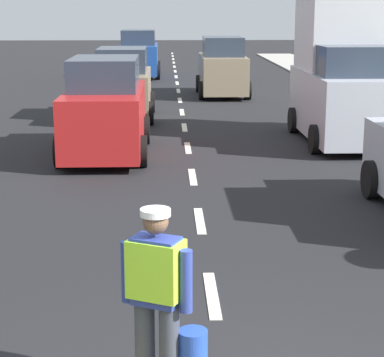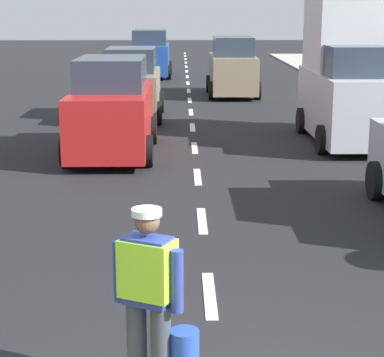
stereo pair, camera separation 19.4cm
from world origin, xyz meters
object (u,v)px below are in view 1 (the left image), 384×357
car_oncoming_third (139,55)px  car_oncoming_second (123,86)px  car_outgoing_far (222,69)px  delivery_truck (342,77)px  car_oncoming_lead (105,110)px  road_worker (159,292)px

car_oncoming_third → car_oncoming_second: (-0.02, -13.29, -0.06)m
car_oncoming_second → car_outgoing_far: bearing=58.2°
car_oncoming_third → car_oncoming_second: bearing=-90.1°
delivery_truck → car_outgoing_far: 9.78m
car_oncoming_lead → car_oncoming_second: (0.08, 5.48, -0.04)m
road_worker → car_oncoming_third: size_ratio=0.39×
delivery_truck → car_oncoming_lead: delivery_truck is taller
car_oncoming_lead → car_outgoing_far: (3.55, 11.06, 0.01)m
car_oncoming_third → car_oncoming_second: size_ratio=1.10×
car_oncoming_lead → car_oncoming_third: bearing=89.7°
car_outgoing_far → car_oncoming_second: car_outgoing_far is taller
delivery_truck → car_oncoming_third: (-5.69, 17.21, -0.56)m
car_oncoming_third → car_oncoming_lead: (-0.10, -18.77, -0.02)m
road_worker → car_oncoming_lead: bearing=97.1°
delivery_truck → car_oncoming_lead: 6.03m
delivery_truck → car_oncoming_lead: (-5.79, -1.56, -0.58)m
car_oncoming_lead → car_oncoming_second: car_oncoming_lead is taller
delivery_truck → car_oncoming_third: size_ratio=1.06×
car_oncoming_lead → car_oncoming_second: bearing=89.1°
car_oncoming_lead → road_worker: bearing=-82.9°
delivery_truck → car_oncoming_second: bearing=145.6°
car_oncoming_lead → delivery_truck: bearing=15.1°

